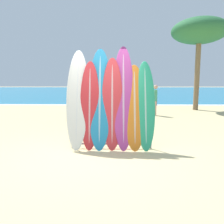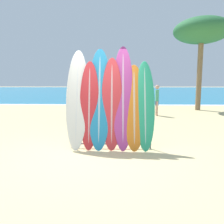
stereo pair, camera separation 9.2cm
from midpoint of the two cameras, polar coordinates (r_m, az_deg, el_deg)
ground_plane at (r=5.15m, az=-4.10°, el=-10.96°), size 160.00×160.00×0.00m
ocean_water at (r=45.29m, az=1.27°, el=5.67°), size 120.00×60.00×0.01m
surfboard_rack at (r=5.45m, az=0.20°, el=-5.11°), size 2.01×0.04×0.80m
surfboard_slot_0 at (r=5.52m, az=-8.63°, el=3.40°), size 0.55×0.76×2.48m
surfboard_slot_1 at (r=5.43m, az=-5.47°, el=1.82°), size 0.48×0.55×2.19m
surfboard_slot_2 at (r=5.44m, az=-2.83°, el=3.61°), size 0.59×0.75×2.52m
surfboard_slot_3 at (r=5.39m, az=0.43°, el=2.29°), size 0.53×0.58×2.28m
surfboard_slot_4 at (r=5.44m, az=3.39°, el=3.94°), size 0.53×0.80×2.58m
surfboard_slot_5 at (r=5.41m, az=6.30°, el=1.36°), size 0.56×0.70×2.11m
surfboard_slot_6 at (r=5.44m, az=9.09°, el=1.84°), size 0.48×0.73×2.20m
person_near_water at (r=11.08m, az=11.91°, el=3.35°), size 0.20×0.26×1.52m
person_mid_beach at (r=11.44m, az=-7.51°, el=3.70°), size 0.26×0.26×1.57m
person_far_left at (r=9.92m, az=-6.92°, el=3.69°), size 0.25×0.30×1.75m
palm_tree at (r=14.35m, az=22.56°, el=18.79°), size 3.21×3.21×5.32m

